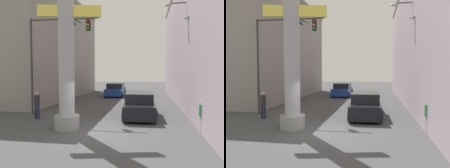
# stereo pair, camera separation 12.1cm
# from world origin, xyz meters

# --- Properties ---
(ground_plane) EXTENTS (84.32, 84.32, 0.00)m
(ground_plane) POSITION_xyz_m (0.00, 10.00, 0.00)
(ground_plane) COLOR #424244
(building_left) EXTENTS (6.47, 18.76, 11.06)m
(building_left) POSITION_xyz_m (-9.08, 13.30, 5.54)
(building_left) COLOR gray
(building_left) RESTS_ON ground
(neon_sign_pole) EXTENTS (3.51, 1.27, 11.68)m
(neon_sign_pole) POSITION_xyz_m (-1.82, 0.41, 5.48)
(neon_sign_pole) COLOR #9E9EA3
(neon_sign_pole) RESTS_ON ground
(street_lamp) EXTENTS (2.32, 0.28, 7.76)m
(street_lamp) POSITION_xyz_m (5.21, 5.58, 4.63)
(street_lamp) COLOR #59595E
(street_lamp) RESTS_ON ground
(crossing_sign) EXTENTS (0.47, 0.47, 2.49)m
(crossing_sign) POSITION_xyz_m (5.14, 1.16, 1.64)
(crossing_sign) COLOR slate
(crossing_sign) RESTS_ON ground
(traffic_light_mast) EXTENTS (4.75, 0.32, 6.44)m
(traffic_light_mast) POSITION_xyz_m (-4.17, 3.56, 4.47)
(traffic_light_mast) COLOR #333333
(traffic_light_mast) RESTS_ON ground
(car_lead) EXTENTS (2.18, 5.23, 1.56)m
(car_lead) POSITION_xyz_m (1.68, 4.30, 0.74)
(car_lead) COLOR black
(car_lead) RESTS_ON ground
(car_far) EXTENTS (2.08, 4.64, 1.56)m
(car_far) POSITION_xyz_m (-1.62, 15.61, 0.74)
(car_far) COLOR black
(car_far) RESTS_ON ground
(palm_tree_near_right) EXTENTS (2.82, 2.68, 6.90)m
(palm_tree_near_right) POSITION_xyz_m (5.64, 4.57, 4.14)
(palm_tree_near_right) COLOR brown
(palm_tree_near_right) RESTS_ON ground
(palm_tree_mid_left) EXTENTS (2.84, 2.99, 8.16)m
(palm_tree_mid_left) POSITION_xyz_m (-5.28, 9.96, 4.88)
(palm_tree_mid_left) COLOR brown
(palm_tree_mid_left) RESTS_ON ground
(palm_tree_far_right) EXTENTS (2.46, 2.54, 8.97)m
(palm_tree_far_right) POSITION_xyz_m (6.03, 19.54, 5.19)
(palm_tree_far_right) COLOR brown
(palm_tree_far_right) RESTS_ON ground
(pedestrian_curb_left) EXTENTS (0.38, 0.38, 1.67)m
(pedestrian_curb_left) POSITION_xyz_m (-4.51, 2.29, 0.97)
(pedestrian_curb_left) COLOR #1E233F
(pedestrian_curb_left) RESTS_ON ground
(pedestrian_by_sign) EXTENTS (0.35, 0.35, 1.61)m
(pedestrian_by_sign) POSITION_xyz_m (4.81, 0.64, 0.94)
(pedestrian_by_sign) COLOR black
(pedestrian_by_sign) RESTS_ON ground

